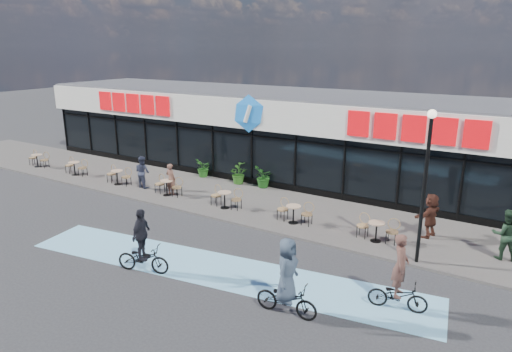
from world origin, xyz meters
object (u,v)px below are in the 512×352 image
at_px(pedestrian_a, 430,215).
at_px(pedestrian_c, 505,234).
at_px(cyclist_a, 287,286).
at_px(potted_plant_right, 263,177).
at_px(patron_right, 142,172).
at_px(cyclist_b, 399,284).
at_px(potted_plant_mid, 237,173).
at_px(lamp_post, 426,175).
at_px(patron_left, 171,179).
at_px(bistro_set_0, 38,159).
at_px(potted_plant_left, 203,168).

relative_size(pedestrian_a, pedestrian_c, 0.96).
bearing_deg(cyclist_a, potted_plant_right, 123.95).
relative_size(patron_right, cyclist_b, 0.72).
bearing_deg(potted_plant_mid, cyclist_a, -49.82).
bearing_deg(potted_plant_mid, patron_right, -140.39).
xyz_separation_m(patron_right, cyclist_a, (11.49, -6.14, -0.04)).
bearing_deg(cyclist_a, lamp_post, 64.71).
bearing_deg(patron_left, lamp_post, 177.72).
bearing_deg(bistro_set_0, potted_plant_mid, 15.32).
height_order(bistro_set_0, patron_right, patron_right).
bearing_deg(patron_right, lamp_post, 179.82).
xyz_separation_m(potted_plant_mid, patron_left, (-1.72, -3.18, 0.22)).
distance_m(potted_plant_mid, pedestrian_a, 10.17).
bearing_deg(cyclist_b, bistro_set_0, 169.64).
relative_size(pedestrian_a, cyclist_a, 0.76).
relative_size(potted_plant_left, cyclist_b, 0.46).
relative_size(potted_plant_mid, patron_left, 0.71).
height_order(patron_right, pedestrian_c, pedestrian_c).
bearing_deg(patron_left, pedestrian_c, -174.26).
xyz_separation_m(lamp_post, cyclist_a, (-2.32, -4.91, -2.25)).
bearing_deg(potted_plant_mid, cyclist_b, -35.70).
height_order(patron_right, cyclist_a, cyclist_a).
xyz_separation_m(pedestrian_c, cyclist_b, (-2.23, -4.84, -0.19)).
xyz_separation_m(lamp_post, potted_plant_mid, (-10.10, 4.31, -2.48)).
height_order(patron_right, cyclist_b, cyclist_b).
xyz_separation_m(potted_plant_right, patron_right, (-5.24, -3.15, 0.26)).
distance_m(bistro_set_0, patron_right, 8.35).
relative_size(cyclist_a, cyclist_b, 1.00).
relative_size(potted_plant_left, potted_plant_mid, 0.94).
relative_size(bistro_set_0, cyclist_b, 0.69).
height_order(potted_plant_mid, pedestrian_c, pedestrian_c).
distance_m(lamp_post, pedestrian_a, 3.23).
height_order(patron_left, pedestrian_c, pedestrian_c).
distance_m(potted_plant_mid, cyclist_a, 12.06).
bearing_deg(pedestrian_c, potted_plant_left, -26.21).
height_order(lamp_post, pedestrian_a, lamp_post).
xyz_separation_m(bistro_set_0, patron_left, (10.33, 0.12, 0.31)).
xyz_separation_m(potted_plant_left, pedestrian_c, (14.75, -2.56, 0.37)).
distance_m(lamp_post, potted_plant_left, 13.32).
distance_m(bistro_set_0, potted_plant_mid, 12.49).
height_order(potted_plant_left, potted_plant_right, potted_plant_right).
bearing_deg(pedestrian_c, potted_plant_right, -29.81).
distance_m(lamp_post, potted_plant_mid, 11.25).
distance_m(patron_left, cyclist_b, 12.70).
xyz_separation_m(potted_plant_mid, cyclist_b, (10.27, -7.38, 0.14)).
xyz_separation_m(potted_plant_mid, pedestrian_a, (9.98, -1.93, 0.30)).
distance_m(cyclist_a, cyclist_b, 3.09).
relative_size(potted_plant_left, patron_left, 0.67).
relative_size(bistro_set_0, potted_plant_mid, 1.41).
relative_size(pedestrian_a, cyclist_b, 0.76).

